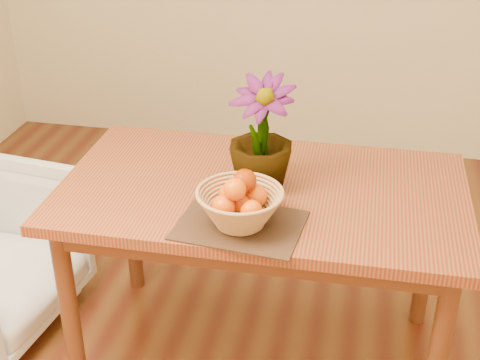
# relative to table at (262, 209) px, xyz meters

# --- Properties ---
(table) EXTENTS (1.40, 0.80, 0.75)m
(table) POSITION_rel_table_xyz_m (0.00, 0.00, 0.00)
(table) COLOR brown
(table) RESTS_ON floor
(placemat) EXTENTS (0.41, 0.33, 0.01)m
(placemat) POSITION_rel_table_xyz_m (-0.03, -0.26, 0.09)
(placemat) COLOR #371F14
(placemat) RESTS_ON table
(wicker_basket) EXTENTS (0.27, 0.27, 0.11)m
(wicker_basket) POSITION_rel_table_xyz_m (-0.03, -0.26, 0.15)
(wicker_basket) COLOR #B27A4A
(wicker_basket) RESTS_ON placemat
(orange_pile) EXTENTS (0.16, 0.16, 0.13)m
(orange_pile) POSITION_rel_table_xyz_m (-0.03, -0.26, 0.20)
(orange_pile) COLOR #DB5203
(orange_pile) RESTS_ON wicker_basket
(potted_plant) EXTENTS (0.25, 0.25, 0.39)m
(potted_plant) POSITION_rel_table_xyz_m (-0.01, 0.00, 0.29)
(potted_plant) COLOR #1D4D16
(potted_plant) RESTS_ON table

